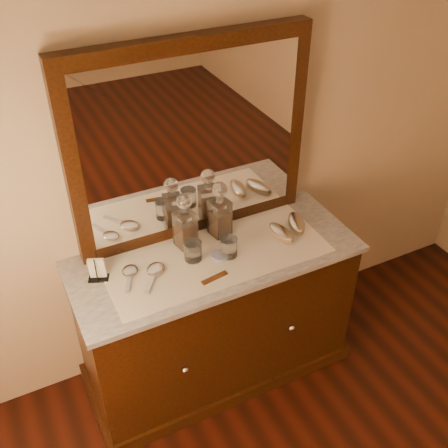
{
  "coord_description": "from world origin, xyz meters",
  "views": [
    {
      "loc": [
        -0.86,
        0.13,
        2.52
      ],
      "look_at": [
        0.0,
        1.85,
        1.1
      ],
      "focal_mm": 42.57,
      "sensor_mm": 36.0,
      "label": 1
    }
  ],
  "objects_px": {
    "mirror_frame": "(191,142)",
    "pin_dish": "(220,256)",
    "decanter_right": "(220,214)",
    "brush_near": "(281,233)",
    "dresser_cabinet": "(216,316)",
    "hand_mirror_inner": "(155,272)",
    "decanter_left": "(185,227)",
    "brush_far": "(296,223)",
    "comb": "(214,278)",
    "napkin_rack": "(97,270)",
    "hand_mirror_outer": "(130,273)"
  },
  "relations": [
    {
      "from": "pin_dish",
      "to": "brush_near",
      "type": "distance_m",
      "value": 0.35
    },
    {
      "from": "dresser_cabinet",
      "to": "hand_mirror_inner",
      "type": "xyz_separation_m",
      "value": [
        -0.32,
        -0.01,
        0.45
      ]
    },
    {
      "from": "mirror_frame",
      "to": "decanter_right",
      "type": "distance_m",
      "value": 0.4
    },
    {
      "from": "brush_near",
      "to": "hand_mirror_outer",
      "type": "distance_m",
      "value": 0.79
    },
    {
      "from": "decanter_right",
      "to": "hand_mirror_outer",
      "type": "xyz_separation_m",
      "value": [
        -0.52,
        -0.1,
        -0.11
      ]
    },
    {
      "from": "mirror_frame",
      "to": "decanter_left",
      "type": "relative_size",
      "value": 3.98
    },
    {
      "from": "comb",
      "to": "hand_mirror_inner",
      "type": "xyz_separation_m",
      "value": [
        -0.24,
        0.16,
        0.01
      ]
    },
    {
      "from": "napkin_rack",
      "to": "brush_far",
      "type": "height_order",
      "value": "napkin_rack"
    },
    {
      "from": "dresser_cabinet",
      "to": "hand_mirror_outer",
      "type": "distance_m",
      "value": 0.62
    },
    {
      "from": "dresser_cabinet",
      "to": "decanter_left",
      "type": "bearing_deg",
      "value": 129.34
    },
    {
      "from": "napkin_rack",
      "to": "brush_near",
      "type": "distance_m",
      "value": 0.93
    },
    {
      "from": "brush_near",
      "to": "hand_mirror_inner",
      "type": "bearing_deg",
      "value": 177.92
    },
    {
      "from": "decanter_left",
      "to": "decanter_right",
      "type": "relative_size",
      "value": 0.98
    },
    {
      "from": "brush_near",
      "to": "hand_mirror_inner",
      "type": "distance_m",
      "value": 0.68
    },
    {
      "from": "dresser_cabinet",
      "to": "pin_dish",
      "type": "xyz_separation_m",
      "value": [
        0.01,
        -0.04,
        0.45
      ]
    },
    {
      "from": "napkin_rack",
      "to": "decanter_right",
      "type": "xyz_separation_m",
      "value": [
        0.66,
        0.06,
        0.07
      ]
    },
    {
      "from": "mirror_frame",
      "to": "comb",
      "type": "distance_m",
      "value": 0.64
    },
    {
      "from": "comb",
      "to": "brush_near",
      "type": "distance_m",
      "value": 0.46
    },
    {
      "from": "decanter_left",
      "to": "brush_far",
      "type": "xyz_separation_m",
      "value": [
        0.58,
        -0.12,
        -0.09
      ]
    },
    {
      "from": "hand_mirror_inner",
      "to": "comb",
      "type": "bearing_deg",
      "value": -33.75
    },
    {
      "from": "mirror_frame",
      "to": "napkin_rack",
      "type": "xyz_separation_m",
      "value": [
        -0.56,
        -0.17,
        -0.44
      ]
    },
    {
      "from": "brush_near",
      "to": "napkin_rack",
      "type": "bearing_deg",
      "value": 173.21
    },
    {
      "from": "comb",
      "to": "napkin_rack",
      "type": "relative_size",
      "value": 0.97
    },
    {
      "from": "decanter_left",
      "to": "hand_mirror_inner",
      "type": "height_order",
      "value": "decanter_left"
    },
    {
      "from": "hand_mirror_inner",
      "to": "decanter_left",
      "type": "bearing_deg",
      "value": 31.17
    },
    {
      "from": "brush_far",
      "to": "pin_dish",
      "type": "bearing_deg",
      "value": -175.1
    },
    {
      "from": "dresser_cabinet",
      "to": "decanter_left",
      "type": "height_order",
      "value": "decanter_left"
    },
    {
      "from": "napkin_rack",
      "to": "hand_mirror_outer",
      "type": "relative_size",
      "value": 0.72
    },
    {
      "from": "dresser_cabinet",
      "to": "comb",
      "type": "bearing_deg",
      "value": -116.38
    },
    {
      "from": "brush_near",
      "to": "decanter_right",
      "type": "bearing_deg",
      "value": 147.71
    },
    {
      "from": "dresser_cabinet",
      "to": "mirror_frame",
      "type": "height_order",
      "value": "mirror_frame"
    },
    {
      "from": "dresser_cabinet",
      "to": "decanter_left",
      "type": "xyz_separation_m",
      "value": [
        -0.1,
        0.12,
        0.56
      ]
    },
    {
      "from": "hand_mirror_inner",
      "to": "dresser_cabinet",
      "type": "bearing_deg",
      "value": 1.18
    },
    {
      "from": "mirror_frame",
      "to": "pin_dish",
      "type": "xyz_separation_m",
      "value": [
        0.01,
        -0.28,
        -0.49
      ]
    },
    {
      "from": "mirror_frame",
      "to": "comb",
      "type": "xyz_separation_m",
      "value": [
        -0.08,
        -0.41,
        -0.49
      ]
    },
    {
      "from": "dresser_cabinet",
      "to": "brush_near",
      "type": "xyz_separation_m",
      "value": [
        0.36,
        -0.03,
        0.47
      ]
    },
    {
      "from": "brush_far",
      "to": "napkin_rack",
      "type": "bearing_deg",
      "value": 175.87
    },
    {
      "from": "brush_far",
      "to": "brush_near",
      "type": "bearing_deg",
      "value": -163.18
    },
    {
      "from": "mirror_frame",
      "to": "brush_near",
      "type": "relative_size",
      "value": 6.59
    },
    {
      "from": "comb",
      "to": "hand_mirror_outer",
      "type": "distance_m",
      "value": 0.4
    },
    {
      "from": "decanter_right",
      "to": "brush_near",
      "type": "bearing_deg",
      "value": -32.29
    },
    {
      "from": "mirror_frame",
      "to": "brush_near",
      "type": "xyz_separation_m",
      "value": [
        0.36,
        -0.28,
        -0.47
      ]
    },
    {
      "from": "pin_dish",
      "to": "napkin_rack",
      "type": "relative_size",
      "value": 0.59
    },
    {
      "from": "dresser_cabinet",
      "to": "napkin_rack",
      "type": "xyz_separation_m",
      "value": [
        -0.56,
        0.08,
        0.5
      ]
    },
    {
      "from": "pin_dish",
      "to": "hand_mirror_outer",
      "type": "xyz_separation_m",
      "value": [
        -0.43,
        0.07,
        0.0
      ]
    },
    {
      "from": "pin_dish",
      "to": "brush_near",
      "type": "xyz_separation_m",
      "value": [
        0.35,
        0.01,
        0.02
      ]
    },
    {
      "from": "comb",
      "to": "hand_mirror_inner",
      "type": "height_order",
      "value": "hand_mirror_inner"
    },
    {
      "from": "decanter_left",
      "to": "napkin_rack",
      "type": "bearing_deg",
      "value": -174.43
    },
    {
      "from": "napkin_rack",
      "to": "hand_mirror_outer",
      "type": "height_order",
      "value": "napkin_rack"
    },
    {
      "from": "mirror_frame",
      "to": "brush_far",
      "type": "xyz_separation_m",
      "value": [
        0.48,
        -0.24,
        -0.47
      ]
    }
  ]
}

